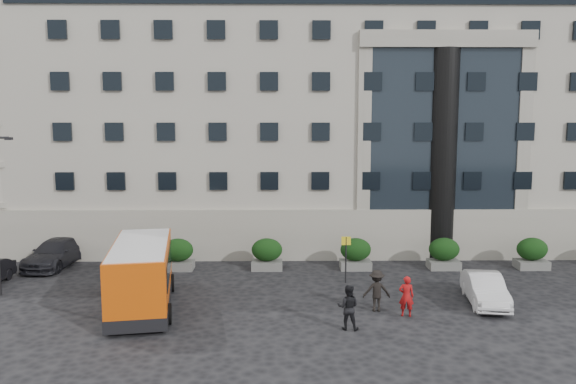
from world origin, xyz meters
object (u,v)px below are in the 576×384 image
parked_car_d (75,239)px  white_taxi (485,289)px  red_truck (96,218)px  pedestrian_c (377,291)px  minibus (141,273)px  hedge_c (356,254)px  parked_car_c (55,253)px  hedge_e (532,253)px  bus_stop_sign (346,251)px  hedge_d (444,253)px  hedge_a (178,254)px  hedge_b (267,254)px  pedestrian_a (406,296)px  pedestrian_b (348,307)px

parked_car_d → white_taxi: white_taxi is taller
red_truck → pedestrian_c: size_ratio=2.79×
minibus → white_taxi: (16.13, 0.39, -0.97)m
hedge_c → parked_car_c: (-17.90, 0.93, -0.14)m
hedge_e → minibus: size_ratio=0.24×
bus_stop_sign → hedge_d: bearing=24.7°
hedge_a → white_taxi: hedge_a is taller
hedge_b → minibus: 8.84m
minibus → parked_car_d: minibus is taller
hedge_b → parked_car_d: bearing=157.9°
hedge_a → bus_stop_sign: size_ratio=0.73×
pedestrian_a → pedestrian_c: pedestrian_c is taller
hedge_a → hedge_c: (10.40, 0.00, 0.00)m
bus_stop_sign → minibus: 10.70m
minibus → parked_car_c: minibus is taller
bus_stop_sign → red_truck: 21.41m
bus_stop_sign → pedestrian_b: (-0.68, -6.77, -0.78)m
parked_car_c → pedestrian_a: 21.09m
hedge_b → minibus: minibus is taller
pedestrian_a → hedge_a: bearing=-26.4°
hedge_b → white_taxi: (10.51, -6.39, -0.21)m
parked_car_d → hedge_c: bearing=-8.3°
white_taxi → hedge_d: bearing=98.2°
red_truck → parked_car_d: red_truck is taller
hedge_e → red_truck: red_truck is taller
parked_car_c → pedestrian_b: (16.32, -10.50, 0.17)m
hedge_c → parked_car_d: 19.11m
hedge_a → parked_car_d: size_ratio=0.37×
parked_car_c → parked_car_d: bearing=100.9°
pedestrian_a → pedestrian_c: bearing=-21.6°
hedge_c → bus_stop_sign: bearing=-107.8°
red_truck → pedestrian_c: red_truck is taller
white_taxi → pedestrian_a: size_ratio=2.40×
bus_stop_sign → parked_car_d: (-17.45, 8.13, -1.04)m
hedge_a → hedge_b: (5.20, 0.00, 0.00)m
parked_car_d → pedestrian_a: bearing=-26.4°
white_taxi → pedestrian_b: bearing=-148.0°
hedge_b → minibus: size_ratio=0.24×
white_taxi → pedestrian_b: (-6.89, -3.18, 0.23)m
hedge_e → red_truck: bearing=161.4°
white_taxi → pedestrian_c: 5.40m
minibus → pedestrian_b: (9.25, -2.79, -0.74)m
bus_stop_sign → white_taxi: bearing=-30.1°
parked_car_d → pedestrian_b: 22.44m
red_truck → pedestrian_b: size_ratio=2.81×
red_truck → white_taxi: bearing=-22.8°
hedge_e → red_truck: 30.30m
red_truck → pedestrian_b: (16.74, -19.21, -0.43)m
hedge_d → hedge_e: same height
red_truck → hedge_a: bearing=-39.2°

